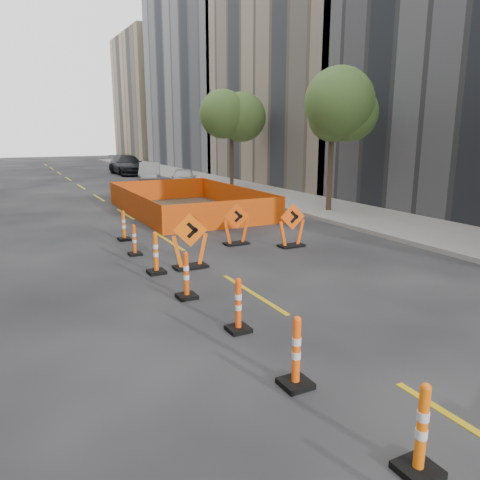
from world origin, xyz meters
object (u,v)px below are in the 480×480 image
channelizer_5 (156,253)px  chevron_sign_left (190,241)px  channelizer_4 (186,275)px  parked_car_mid (150,172)px  parked_car_near (184,179)px  chevron_sign_right (292,225)px  channelizer_1 (422,429)px  chevron_sign_center (236,224)px  channelizer_3 (238,305)px  channelizer_2 (296,352)px  channelizer_6 (134,240)px  parked_car_far (128,165)px  channelizer_7 (124,225)px

channelizer_5 → chevron_sign_left: bearing=3.8°
channelizer_4 → parked_car_mid: 25.28m
parked_car_near → parked_car_mid: size_ratio=0.93×
chevron_sign_right → parked_car_near: 16.45m
parked_car_near → parked_car_mid: (-0.69, 5.21, 0.03)m
channelizer_1 → chevron_sign_right: chevron_sign_right is taller
channelizer_5 → chevron_sign_right: 4.88m
chevron_sign_center → channelizer_3: bearing=-97.7°
channelizer_2 → channelizer_4: 4.26m
channelizer_2 → chevron_sign_left: (0.89, 6.46, 0.21)m
channelizer_6 → parked_car_far: 28.05m
channelizer_2 → chevron_sign_center: chevron_sign_center is taller
channelizer_3 → chevron_sign_left: size_ratio=0.69×
chevron_sign_left → parked_car_mid: (5.57, 22.23, -0.06)m
channelizer_3 → channelizer_4: size_ratio=0.97×
chevron_sign_left → channelizer_4: bearing=-94.4°
channelizer_6 → parked_car_near: bearing=64.1°
channelizer_5 → chevron_sign_center: bearing=29.8°
channelizer_5 → channelizer_7: (0.20, 4.26, -0.05)m
chevron_sign_center → parked_car_mid: parked_car_mid is taller
chevron_sign_right → chevron_sign_left: bearing=-162.4°
channelizer_2 → channelizer_3: size_ratio=1.05×
parked_car_near → chevron_sign_left: bearing=-90.0°
chevron_sign_left → channelizer_2: bearing=-78.7°
channelizer_4 → parked_car_mid: size_ratio=0.25×
channelizer_4 → channelizer_7: size_ratio=1.05×
channelizer_6 → chevron_sign_center: 3.37m
channelizer_7 → chevron_sign_right: 5.76m
channelizer_4 → parked_car_mid: parked_car_mid is taller
channelizer_6 → channelizer_1: bearing=-88.5°
channelizer_1 → channelizer_5: (-0.28, 8.52, 0.02)m
channelizer_6 → parked_car_near: (7.25, 14.96, 0.20)m
channelizer_1 → channelizer_2: 2.14m
chevron_sign_right → parked_car_far: parked_car_far is taller
parked_car_far → parked_car_near: bearing=-88.9°
parked_car_far → channelizer_4: bearing=-103.4°
channelizer_3 → parked_car_far: parked_car_far is taller
channelizer_3 → parked_car_near: parked_car_near is taller
channelizer_7 → chevron_sign_center: chevron_sign_center is taller
channelizer_7 → parked_car_mid: size_ratio=0.24×
chevron_sign_center → parked_car_far: 27.64m
channelizer_1 → parked_car_mid: size_ratio=0.26×
channelizer_2 → chevron_sign_center: (3.26, 8.32, 0.13)m
channelizer_5 → chevron_sign_center: chevron_sign_center is taller
channelizer_4 → parked_car_near: size_ratio=0.27×
channelizer_2 → channelizer_5: size_ratio=0.98×
channelizer_7 → chevron_sign_left: bearing=-79.3°
parked_car_near → parked_car_far: 12.29m
parked_car_mid → channelizer_2: bearing=-84.5°
channelizer_6 → chevron_sign_center: (3.36, -0.21, 0.21)m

